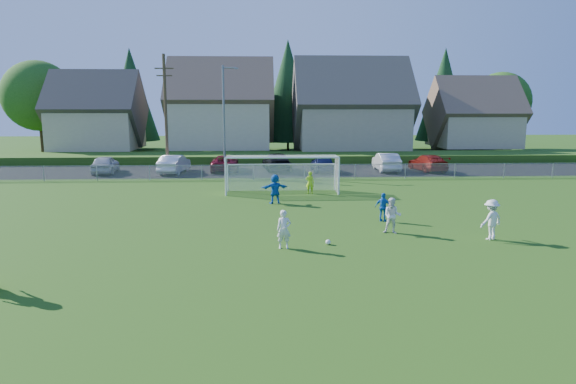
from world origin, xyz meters
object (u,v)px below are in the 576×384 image
player_white_a (284,229)px  player_white_b (392,216)px  car_d (277,162)px  soccer_goal (282,168)px  car_f (386,162)px  goalkeeper (310,183)px  car_c (225,163)px  soccer_ball (328,242)px  car_e (322,163)px  player_white_c (491,220)px  player_blue_b (275,189)px  car_b (174,164)px  car_g (428,163)px  car_a (105,164)px  player_blue_a (383,207)px

player_white_a → player_white_b: 5.48m
car_d → soccer_goal: size_ratio=0.72×
car_f → player_white_a: bearing=68.7°
car_d → car_f: size_ratio=1.10×
goalkeeper → car_c: 13.63m
soccer_goal → soccer_ball: bearing=-83.7°
car_e → car_f: car_f is taller
player_white_b → car_f: bearing=95.2°
goalkeeper → player_white_c: bearing=125.9°
soccer_ball → soccer_goal: (-1.43, 13.05, 1.52)m
player_white_a → player_blue_b: bearing=88.2°
player_white_c → car_c: 27.41m
player_blue_b → car_c: 15.84m
car_e → soccer_goal: size_ratio=0.59×
soccer_ball → car_b: 25.48m
car_c → car_d: 4.57m
player_blue_b → car_e: (4.50, 14.30, -0.14)m
player_white_c → car_e: 23.48m
player_white_a → car_g: player_white_a is taller
player_blue_b → car_g: bearing=-147.5°
player_blue_b → car_a: player_blue_b is taller
player_white_c → car_e: size_ratio=0.41×
player_blue_b → player_white_a: bearing=77.2°
player_blue_a → car_f: car_f is taller
player_white_a → goalkeeper: 13.15m
player_blue_a → soccer_goal: 10.09m
player_white_b → player_white_c: size_ratio=0.93×
soccer_goal → player_white_c: bearing=-55.6°
player_white_c → player_blue_b: 12.64m
goalkeeper → car_d: car_d is taller
car_c → car_d: size_ratio=0.94×
soccer_ball → player_white_c: 7.22m
player_white_a → player_white_c: (9.04, 0.96, 0.09)m
car_f → soccer_goal: bearing=49.4°
car_c → player_white_a: bearing=97.5°
goalkeeper → car_f: bearing=-118.2°
car_c → car_e: size_ratio=1.16×
car_a → car_c: bearing=-179.4°
player_blue_b → car_d: (0.53, 15.39, -0.11)m
player_white_b → car_a: player_white_b is taller
player_white_b → player_blue_b: (-5.14, 7.46, 0.05)m
player_white_b → car_a: (-19.27, 21.76, -0.06)m
player_white_b → car_c: (-9.18, 22.78, -0.13)m
goalkeeper → car_f: size_ratio=0.31×
goalkeeper → car_f: car_f is taller
player_white_c → soccer_goal: soccer_goal is taller
player_white_b → car_e: size_ratio=0.38×
player_blue_a → car_c: 22.38m
car_a → player_white_c: bearing=130.2°
player_white_c → player_blue_a: (-3.85, 3.69, -0.16)m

